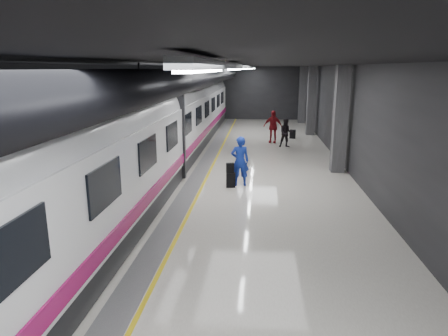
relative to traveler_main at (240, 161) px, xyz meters
name	(u,v)px	position (x,y,z in m)	size (l,w,h in m)	color
ground	(229,181)	(-0.46, 0.51, -0.95)	(40.00, 40.00, 0.00)	silver
platform_hall	(224,89)	(-0.75, 1.46, 2.59)	(10.02, 40.02, 4.51)	black
train	(146,128)	(-3.71, 0.51, 1.12)	(3.05, 38.00, 4.05)	black
traveler_main	(240,161)	(0.00, 0.00, 0.00)	(0.69, 0.45, 1.90)	#1A24C7
suitcase_main	(231,180)	(-0.33, -0.28, -0.67)	(0.34, 0.21, 0.56)	black
shoulder_bag	(230,168)	(-0.36, -0.29, -0.20)	(0.29, 0.15, 0.38)	black
traveler_far_a	(286,133)	(2.21, 7.83, -0.13)	(0.80, 0.62, 1.64)	black
traveler_far_b	(273,127)	(1.49, 9.22, 0.01)	(1.13, 0.47, 1.93)	maroon
suitcase_far	(293,134)	(2.81, 10.84, -0.67)	(0.37, 0.24, 0.55)	black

